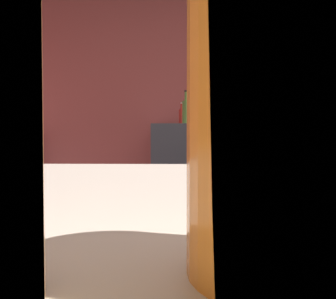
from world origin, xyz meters
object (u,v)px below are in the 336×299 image
mixing_bowl (193,175)px  bottle_olive_oil (186,111)px  bottle_hot_sauce (228,113)px  pint_glass_far (306,44)px  bottle_soy (182,116)px

mixing_bowl → bottle_olive_oil: bearing=90.4°
bottle_hot_sauce → mixing_bowl: bearing=-105.7°
pint_glass_far → bottle_hot_sauce: bearing=83.1°
bottle_soy → pint_glass_far: bearing=-89.9°
mixing_bowl → bottle_soy: bottle_soy is taller
mixing_bowl → bottle_soy: 1.38m
mixing_bowl → pint_glass_far: size_ratio=1.43×
pint_glass_far → bottle_olive_oil: size_ratio=0.52×
mixing_bowl → bottle_olive_oil: (-0.01, 1.16, 0.40)m
pint_glass_far → mixing_bowl: bearing=88.8°
pint_glass_far → bottle_olive_oil: bottle_olive_oil is taller
bottle_olive_oil → bottle_soy: bottle_olive_oil is taller
bottle_olive_oil → bottle_soy: 0.17m
pint_glass_far → bottle_soy: 3.23m
mixing_bowl → bottle_hot_sauce: bottle_hot_sauce is taller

